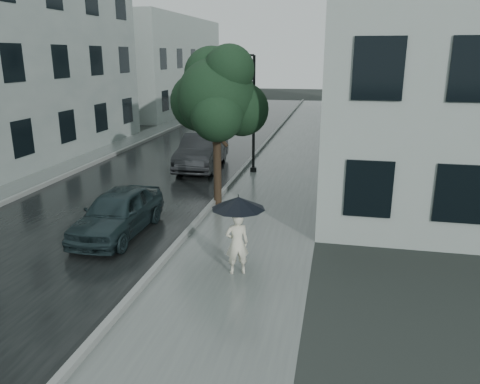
% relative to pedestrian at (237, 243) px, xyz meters
% --- Properties ---
extents(ground, '(120.00, 120.00, 0.00)m').
position_rel_pedestrian_xyz_m(ground, '(-0.32, 0.77, -0.75)').
color(ground, black).
rests_on(ground, ground).
extents(sidewalk, '(3.50, 60.00, 0.01)m').
position_rel_pedestrian_xyz_m(sidewalk, '(-0.07, 12.77, -0.75)').
color(sidewalk, slate).
rests_on(sidewalk, ground).
extents(kerb_near, '(0.15, 60.00, 0.15)m').
position_rel_pedestrian_xyz_m(kerb_near, '(-1.89, 12.77, -0.68)').
color(kerb_near, slate).
rests_on(kerb_near, ground).
extents(asphalt_road, '(6.85, 60.00, 0.00)m').
position_rel_pedestrian_xyz_m(asphalt_road, '(-5.39, 12.77, -0.75)').
color(asphalt_road, black).
rests_on(asphalt_road, ground).
extents(kerb_far, '(0.15, 60.00, 0.15)m').
position_rel_pedestrian_xyz_m(kerb_far, '(-8.89, 12.77, -0.68)').
color(kerb_far, slate).
rests_on(kerb_far, ground).
extents(sidewalk_far, '(1.70, 60.00, 0.01)m').
position_rel_pedestrian_xyz_m(sidewalk_far, '(-9.82, 12.77, -0.75)').
color(sidewalk_far, '#4C5451').
rests_on(sidewalk_far, ground).
extents(building_near, '(7.02, 36.00, 9.00)m').
position_rel_pedestrian_xyz_m(building_near, '(5.15, 20.27, 3.75)').
color(building_near, gray).
rests_on(building_near, ground).
extents(building_far_b, '(7.02, 18.00, 8.00)m').
position_rel_pedestrian_xyz_m(building_far_b, '(-14.09, 30.77, 3.25)').
color(building_far_b, gray).
rests_on(building_far_b, ground).
extents(pedestrian, '(0.64, 0.53, 1.49)m').
position_rel_pedestrian_xyz_m(pedestrian, '(0.00, 0.00, 0.00)').
color(pedestrian, beige).
rests_on(pedestrian, sidewalk).
extents(umbrella, '(1.55, 1.55, 0.98)m').
position_rel_pedestrian_xyz_m(umbrella, '(0.03, 0.01, 0.98)').
color(umbrella, black).
rests_on(umbrella, ground).
extents(street_tree, '(3.31, 3.01, 5.25)m').
position_rel_pedestrian_xyz_m(street_tree, '(-1.77, 5.11, 2.88)').
color(street_tree, '#332619').
rests_on(street_tree, ground).
extents(lamp_post, '(0.83, 0.42, 5.00)m').
position_rel_pedestrian_xyz_m(lamp_post, '(-1.56, 9.74, 2.12)').
color(lamp_post, black).
rests_on(lamp_post, ground).
extents(car_near, '(1.56, 3.83, 1.30)m').
position_rel_pedestrian_xyz_m(car_near, '(-3.82, 1.72, -0.10)').
color(car_near, '#19272A').
rests_on(car_near, ground).
extents(car_far, '(1.89, 4.70, 1.52)m').
position_rel_pedestrian_xyz_m(car_far, '(-3.79, 10.00, 0.01)').
color(car_far, black).
rests_on(car_far, ground).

